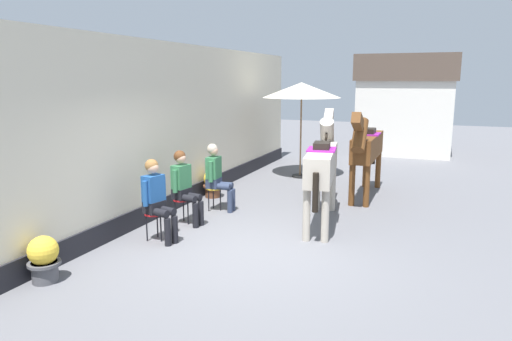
# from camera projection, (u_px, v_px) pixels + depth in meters

# --- Properties ---
(ground_plane) EXTENTS (40.00, 40.00, 0.00)m
(ground_plane) POSITION_uv_depth(u_px,v_px,m) (304.00, 204.00, 10.22)
(ground_plane) COLOR slate
(pub_facade_wall) EXTENTS (0.34, 14.00, 3.40)m
(pub_facade_wall) POSITION_uv_depth(u_px,v_px,m) (163.00, 137.00, 9.48)
(pub_facade_wall) COLOR beige
(pub_facade_wall) RESTS_ON ground_plane
(distant_cottage) EXTENTS (3.40, 2.60, 3.50)m
(distant_cottage) POSITION_uv_depth(u_px,v_px,m) (406.00, 103.00, 16.86)
(distant_cottage) COLOR silver
(distant_cottage) RESTS_ON ground_plane
(seated_visitor_near) EXTENTS (0.61, 0.48, 1.39)m
(seated_visitor_near) POSITION_uv_depth(u_px,v_px,m) (156.00, 196.00, 7.79)
(seated_visitor_near) COLOR red
(seated_visitor_near) RESTS_ON ground_plane
(seated_visitor_middle) EXTENTS (0.61, 0.48, 1.39)m
(seated_visitor_middle) POSITION_uv_depth(u_px,v_px,m) (184.00, 184.00, 8.71)
(seated_visitor_middle) COLOR red
(seated_visitor_middle) RESTS_ON ground_plane
(seated_visitor_far) EXTENTS (0.61, 0.49, 1.39)m
(seated_visitor_far) POSITION_uv_depth(u_px,v_px,m) (217.00, 174.00, 9.62)
(seated_visitor_far) COLOR gold
(seated_visitor_far) RESTS_ON ground_plane
(saddled_horse_near) EXTENTS (0.78, 2.98, 2.06)m
(saddled_horse_near) POSITION_uv_depth(u_px,v_px,m) (322.00, 162.00, 8.74)
(saddled_horse_near) COLOR #B2A899
(saddled_horse_near) RESTS_ON ground_plane
(saddled_horse_far) EXTENTS (0.50, 3.00, 2.06)m
(saddled_horse_far) POSITION_uv_depth(u_px,v_px,m) (367.00, 147.00, 10.63)
(saddled_horse_far) COLOR brown
(saddled_horse_far) RESTS_ON ground_plane
(flower_planter_nearest) EXTENTS (0.43, 0.43, 0.64)m
(flower_planter_nearest) POSITION_uv_depth(u_px,v_px,m) (44.00, 258.00, 6.28)
(flower_planter_nearest) COLOR #4C4C51
(flower_planter_nearest) RESTS_ON ground_plane
(flower_planter_farthest) EXTENTS (0.43, 0.43, 0.64)m
(flower_planter_farthest) POSITION_uv_depth(u_px,v_px,m) (212.00, 183.00, 10.78)
(flower_planter_farthest) COLOR brown
(flower_planter_farthest) RESTS_ON ground_plane
(cafe_parasol) EXTENTS (2.10, 2.10, 2.58)m
(cafe_parasol) POSITION_uv_depth(u_px,v_px,m) (302.00, 91.00, 12.58)
(cafe_parasol) COLOR black
(cafe_parasol) RESTS_ON ground_plane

